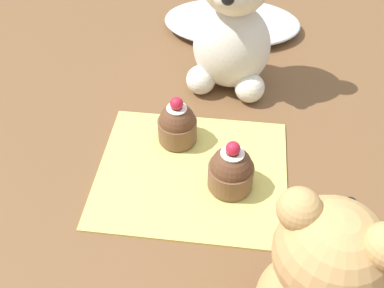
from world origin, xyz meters
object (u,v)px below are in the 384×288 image
Objects in this scene: teddy_bear_tan at (318,283)px; cupcake_near_cream_bear at (177,124)px; teddy_bear_cream at (233,24)px; cupcake_near_tan_bear at (231,170)px.

teddy_bear_tan is 0.31m from cupcake_near_cream_bear.
teddy_bear_cream is 3.13× the size of cupcake_near_tan_bear.
teddy_bear_tan is at bearing -57.46° from cupcake_near_cream_bear.
teddy_bear_tan is at bearing -68.27° from teddy_bear_cream.
teddy_bear_tan is 2.69× the size of cupcake_near_tan_bear.
teddy_bear_cream is at bearing 93.98° from cupcake_near_tan_bear.
teddy_bear_tan reaches higher than cupcake_near_cream_bear.
cupcake_near_cream_bear is 0.11m from cupcake_near_tan_bear.
teddy_bear_cream is 1.16× the size of teddy_bear_tan.
teddy_bear_tan is 2.75× the size of cupcake_near_cream_bear.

